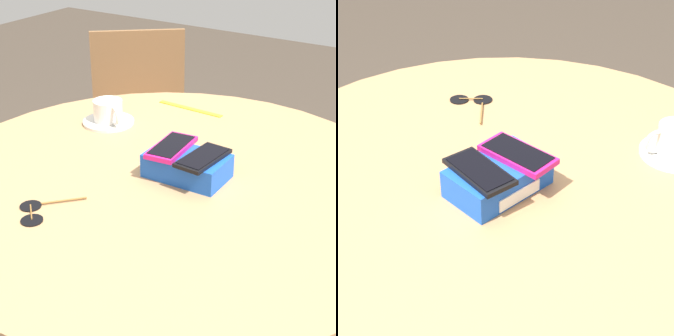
{
  "view_description": "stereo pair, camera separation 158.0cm",
  "coord_description": "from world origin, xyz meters",
  "views": [
    {
      "loc": [
        -0.61,
        0.93,
        1.34
      ],
      "look_at": [
        0.0,
        0.0,
        0.77
      ],
      "focal_mm": 60.0,
      "sensor_mm": 36.0,
      "label": 1
    },
    {
      "loc": [
        -0.57,
        -0.65,
        1.37
      ],
      "look_at": [
        0.0,
        0.0,
        0.77
      ],
      "focal_mm": 60.0,
      "sensor_mm": 36.0,
      "label": 2
    }
  ],
  "objects": [
    {
      "name": "saucer",
      "position": [
        0.3,
        -0.17,
        0.75
      ],
      "size": [
        0.14,
        0.14,
        0.01
      ],
      "primitive_type": "cylinder",
      "color": "silver",
      "rests_on": "round_table"
    },
    {
      "name": "phone_black",
      "position": [
        -0.08,
        -0.02,
        0.81
      ],
      "size": [
        0.07,
        0.14,
        0.01
      ],
      "color": "black",
      "rests_on": "phone_box"
    },
    {
      "name": "phone_box",
      "position": [
        -0.04,
        -0.02,
        0.77
      ],
      "size": [
        0.18,
        0.12,
        0.05
      ],
      "color": "blue",
      "rests_on": "round_table"
    },
    {
      "name": "phone_magenta",
      "position": [
        0.01,
        -0.02,
        0.81
      ],
      "size": [
        0.08,
        0.15,
        0.01
      ],
      "color": "#D11975",
      "rests_on": "phone_box"
    },
    {
      "name": "round_table",
      "position": [
        0.0,
        0.0,
        0.63
      ],
      "size": [
        1.11,
        1.11,
        0.75
      ],
      "color": "#2D2D2D",
      "rests_on": "ground_plane"
    },
    {
      "name": "sunglasses",
      "position": [
        0.14,
        0.28,
        0.75
      ],
      "size": [
        0.1,
        0.15,
        0.01
      ],
      "color": "black",
      "rests_on": "round_table"
    }
  ]
}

